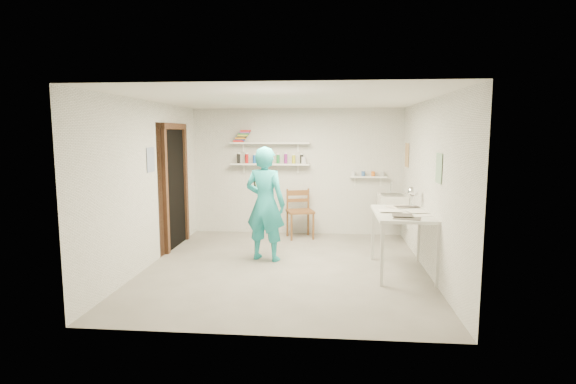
# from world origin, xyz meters

# --- Properties ---
(floor) EXTENTS (4.00, 4.50, 0.02)m
(floor) POSITION_xyz_m (0.00, 0.00, -0.01)
(floor) COLOR slate
(floor) RESTS_ON ground
(ceiling) EXTENTS (4.00, 4.50, 0.02)m
(ceiling) POSITION_xyz_m (0.00, 0.00, 2.41)
(ceiling) COLOR silver
(ceiling) RESTS_ON wall_back
(wall_back) EXTENTS (4.00, 0.02, 2.40)m
(wall_back) POSITION_xyz_m (0.00, 2.26, 1.20)
(wall_back) COLOR silver
(wall_back) RESTS_ON ground
(wall_front) EXTENTS (4.00, 0.02, 2.40)m
(wall_front) POSITION_xyz_m (0.00, -2.26, 1.20)
(wall_front) COLOR silver
(wall_front) RESTS_ON ground
(wall_left) EXTENTS (0.02, 4.50, 2.40)m
(wall_left) POSITION_xyz_m (-2.01, 0.00, 1.20)
(wall_left) COLOR silver
(wall_left) RESTS_ON ground
(wall_right) EXTENTS (0.02, 4.50, 2.40)m
(wall_right) POSITION_xyz_m (2.01, 0.00, 1.20)
(wall_right) COLOR silver
(wall_right) RESTS_ON ground
(doorway_recess) EXTENTS (0.02, 0.90, 2.00)m
(doorway_recess) POSITION_xyz_m (-1.99, 1.05, 1.00)
(doorway_recess) COLOR black
(doorway_recess) RESTS_ON wall_left
(corridor_box) EXTENTS (1.40, 1.50, 2.10)m
(corridor_box) POSITION_xyz_m (-2.70, 1.05, 1.05)
(corridor_box) COLOR brown
(corridor_box) RESTS_ON ground
(door_lintel) EXTENTS (0.06, 1.05, 0.10)m
(door_lintel) POSITION_xyz_m (-1.97, 1.05, 2.05)
(door_lintel) COLOR brown
(door_lintel) RESTS_ON wall_left
(door_jamb_near) EXTENTS (0.06, 0.10, 2.00)m
(door_jamb_near) POSITION_xyz_m (-1.97, 0.55, 1.00)
(door_jamb_near) COLOR brown
(door_jamb_near) RESTS_ON ground
(door_jamb_far) EXTENTS (0.06, 0.10, 2.00)m
(door_jamb_far) POSITION_xyz_m (-1.97, 1.55, 1.00)
(door_jamb_far) COLOR brown
(door_jamb_far) RESTS_ON ground
(shelf_lower) EXTENTS (1.50, 0.22, 0.03)m
(shelf_lower) POSITION_xyz_m (-0.50, 2.13, 1.35)
(shelf_lower) COLOR white
(shelf_lower) RESTS_ON wall_back
(shelf_upper) EXTENTS (1.50, 0.22, 0.03)m
(shelf_upper) POSITION_xyz_m (-0.50, 2.13, 1.75)
(shelf_upper) COLOR white
(shelf_upper) RESTS_ON wall_back
(ledge_shelf) EXTENTS (0.70, 0.14, 0.03)m
(ledge_shelf) POSITION_xyz_m (1.35, 2.17, 1.12)
(ledge_shelf) COLOR white
(ledge_shelf) RESTS_ON wall_back
(poster_left) EXTENTS (0.01, 0.28, 0.36)m
(poster_left) POSITION_xyz_m (-1.99, 0.05, 1.55)
(poster_left) COLOR #334C7F
(poster_left) RESTS_ON wall_left
(poster_right_a) EXTENTS (0.01, 0.34, 0.42)m
(poster_right_a) POSITION_xyz_m (1.99, 1.80, 1.55)
(poster_right_a) COLOR #995933
(poster_right_a) RESTS_ON wall_right
(poster_right_b) EXTENTS (0.01, 0.30, 0.38)m
(poster_right_b) POSITION_xyz_m (1.99, -0.55, 1.50)
(poster_right_b) COLOR #3F724C
(poster_right_b) RESTS_ON wall_right
(belfast_sink) EXTENTS (0.48, 0.60, 0.30)m
(belfast_sink) POSITION_xyz_m (1.75, 1.70, 0.70)
(belfast_sink) COLOR white
(belfast_sink) RESTS_ON wall_right
(man) EXTENTS (0.73, 0.58, 1.74)m
(man) POSITION_xyz_m (-0.34, 0.36, 0.87)
(man) COLOR teal
(man) RESTS_ON ground
(wall_clock) EXTENTS (0.31, 0.12, 0.31)m
(wall_clock) POSITION_xyz_m (-0.41, 0.57, 1.16)
(wall_clock) COLOR beige
(wall_clock) RESTS_ON man
(wooden_chair) EXTENTS (0.57, 0.56, 1.00)m
(wooden_chair) POSITION_xyz_m (0.09, 1.84, 0.50)
(wooden_chair) COLOR brown
(wooden_chair) RESTS_ON ground
(work_table) EXTENTS (0.77, 1.28, 0.85)m
(work_table) POSITION_xyz_m (1.64, -0.11, 0.43)
(work_table) COLOR silver
(work_table) RESTS_ON ground
(desk_lamp) EXTENTS (0.16, 0.16, 0.16)m
(desk_lamp) POSITION_xyz_m (1.85, 0.40, 1.07)
(desk_lamp) COLOR white
(desk_lamp) RESTS_ON work_table
(spray_cans) EXTENTS (1.31, 0.06, 0.17)m
(spray_cans) POSITION_xyz_m (-0.50, 2.13, 1.45)
(spray_cans) COLOR black
(spray_cans) RESTS_ON shelf_lower
(book_stack) EXTENTS (0.32, 0.14, 0.22)m
(book_stack) POSITION_xyz_m (-1.03, 2.13, 1.88)
(book_stack) COLOR red
(book_stack) RESTS_ON shelf_upper
(ledge_pots) EXTENTS (0.48, 0.07, 0.09)m
(ledge_pots) POSITION_xyz_m (1.35, 2.17, 1.18)
(ledge_pots) COLOR silver
(ledge_pots) RESTS_ON ledge_shelf
(papers) EXTENTS (0.30, 0.22, 0.03)m
(papers) POSITION_xyz_m (1.64, -0.11, 0.87)
(papers) COLOR silver
(papers) RESTS_ON work_table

